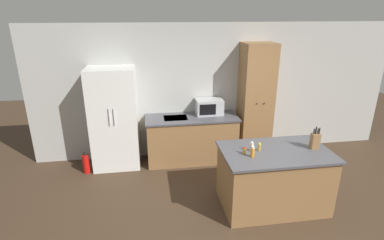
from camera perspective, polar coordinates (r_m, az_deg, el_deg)
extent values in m
plane|color=#423021|center=(4.55, 11.47, -18.28)|extent=(14.00, 14.00, 0.00)
cube|color=#B2B2AD|center=(6.00, 4.85, 5.59)|extent=(7.20, 0.06, 2.60)
cube|color=white|center=(5.65, -14.62, 0.22)|extent=(0.84, 0.63, 1.87)
cylinder|color=silver|center=(5.30, -15.49, 0.53)|extent=(0.02, 0.02, 0.30)
cylinder|color=silver|center=(5.29, -14.64, 0.58)|extent=(0.02, 0.02, 0.30)
cube|color=olive|center=(5.85, -0.06, -3.72)|extent=(1.72, 0.64, 0.86)
cube|color=#4C4C51|center=(5.69, -0.07, 0.43)|extent=(1.76, 0.68, 0.03)
cube|color=#9EA0A3|center=(5.65, -3.17, 0.37)|extent=(0.44, 0.34, 0.01)
cube|color=olive|center=(5.98, 11.99, 3.42)|extent=(0.60, 0.52, 2.25)
sphere|color=black|center=(5.70, 12.28, 3.05)|extent=(0.02, 0.02, 0.02)
sphere|color=black|center=(5.75, 13.62, 3.09)|extent=(0.02, 0.02, 0.02)
cube|color=olive|center=(4.70, 15.20, -10.85)|extent=(1.50, 0.90, 0.87)
cube|color=#4C4C51|center=(4.49, 15.72, -5.87)|extent=(1.56, 0.96, 0.03)
cube|color=#B2B5B7|center=(5.82, 3.28, 2.55)|extent=(0.52, 0.35, 0.29)
cube|color=black|center=(5.64, 3.04, 1.98)|extent=(0.31, 0.01, 0.20)
cube|color=olive|center=(4.69, 22.37, -3.74)|extent=(0.12, 0.09, 0.23)
cylinder|color=black|center=(4.61, 22.22, -2.00)|extent=(0.02, 0.02, 0.08)
cylinder|color=black|center=(4.62, 22.47, -2.03)|extent=(0.02, 0.02, 0.08)
cylinder|color=black|center=(4.63, 22.59, -1.79)|extent=(0.02, 0.02, 0.10)
cylinder|color=black|center=(4.64, 22.87, -1.98)|extent=(0.02, 0.02, 0.08)
cylinder|color=black|center=(4.64, 23.12, -1.91)|extent=(0.02, 0.02, 0.09)
cylinder|color=gold|center=(4.28, 9.92, -5.85)|extent=(0.04, 0.04, 0.08)
cylinder|color=red|center=(4.26, 9.96, -5.24)|extent=(0.03, 0.03, 0.02)
cylinder|color=gold|center=(4.41, 12.68, -5.13)|extent=(0.04, 0.04, 0.10)
cylinder|color=#E5DB4C|center=(4.38, 12.74, -4.42)|extent=(0.03, 0.03, 0.02)
cylinder|color=beige|center=(4.37, 11.30, -5.12)|extent=(0.05, 0.05, 0.11)
cylinder|color=silver|center=(4.34, 11.37, -4.28)|extent=(0.04, 0.04, 0.03)
cylinder|color=orange|center=(4.20, 11.43, -6.10)|extent=(0.06, 0.06, 0.13)
cylinder|color=silver|center=(4.16, 11.50, -5.11)|extent=(0.04, 0.04, 0.03)
cylinder|color=red|center=(5.83, -19.52, -7.86)|extent=(0.12, 0.12, 0.35)
cylinder|color=black|center=(5.74, -19.76, -6.02)|extent=(0.06, 0.06, 0.06)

